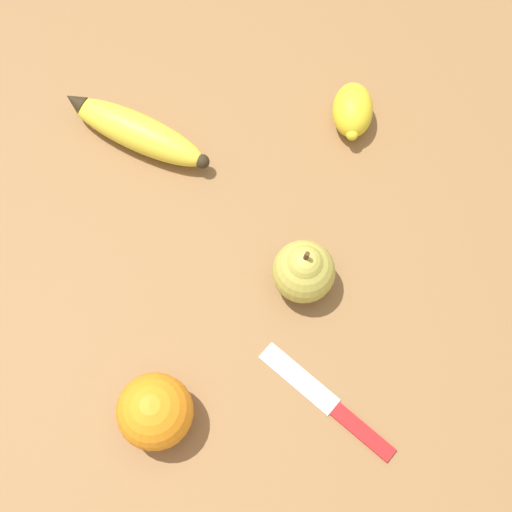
{
  "coord_description": "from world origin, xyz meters",
  "views": [
    {
      "loc": [
        -0.29,
        -0.12,
        0.75
      ],
      "look_at": [
        0.0,
        -0.1,
        0.03
      ],
      "focal_mm": 50.0,
      "sensor_mm": 36.0,
      "label": 1
    }
  ],
  "objects_px": {
    "banana": "(136,131)",
    "pear": "(304,270)",
    "orange": "(155,411)",
    "lemon": "(353,111)",
    "paring_knife": "(331,405)"
  },
  "relations": [
    {
      "from": "banana",
      "to": "pear",
      "type": "relative_size",
      "value": 2.17
    },
    {
      "from": "pear",
      "to": "orange",
      "type": "bearing_deg",
      "value": 139.84
    },
    {
      "from": "banana",
      "to": "pear",
      "type": "height_order",
      "value": "pear"
    },
    {
      "from": "lemon",
      "to": "paring_knife",
      "type": "xyz_separation_m",
      "value": [
        -0.35,
        0.01,
        -0.02
      ]
    },
    {
      "from": "orange",
      "to": "lemon",
      "type": "relative_size",
      "value": 1.0
    },
    {
      "from": "banana",
      "to": "lemon",
      "type": "relative_size",
      "value": 2.45
    },
    {
      "from": "pear",
      "to": "paring_knife",
      "type": "height_order",
      "value": "pear"
    },
    {
      "from": "paring_knife",
      "to": "banana",
      "type": "bearing_deg",
      "value": 75.58
    },
    {
      "from": "paring_knife",
      "to": "lemon",
      "type": "bearing_deg",
      "value": 34.88
    },
    {
      "from": "banana",
      "to": "orange",
      "type": "bearing_deg",
      "value": 124.13
    },
    {
      "from": "pear",
      "to": "lemon",
      "type": "bearing_deg",
      "value": -11.92
    },
    {
      "from": "banana",
      "to": "lemon",
      "type": "height_order",
      "value": "lemon"
    },
    {
      "from": "paring_knife",
      "to": "orange",
      "type": "bearing_deg",
      "value": 134.81
    },
    {
      "from": "orange",
      "to": "lemon",
      "type": "bearing_deg",
      "value": -25.83
    },
    {
      "from": "orange",
      "to": "lemon",
      "type": "distance_m",
      "value": 0.42
    }
  ]
}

